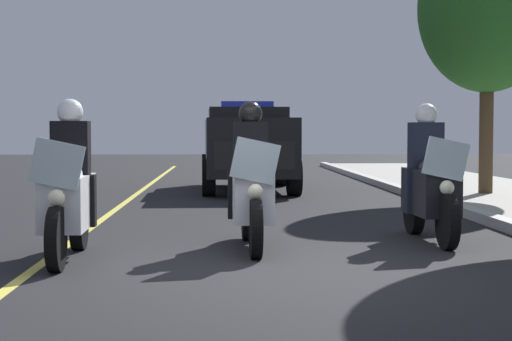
% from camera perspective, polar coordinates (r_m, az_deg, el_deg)
% --- Properties ---
extents(ground_plane, '(80.00, 80.00, 0.00)m').
position_cam_1_polar(ground_plane, '(8.10, 0.52, -6.99)').
color(ground_plane, black).
extents(lane_stripe_center, '(48.00, 0.12, 0.01)m').
position_cam_1_polar(lane_stripe_center, '(8.31, -15.41, -6.83)').
color(lane_stripe_center, '#E0D14C').
rests_on(lane_stripe_center, ground).
extents(police_motorcycle_lead_left, '(2.14, 0.57, 1.72)m').
position_cam_1_polar(police_motorcycle_lead_left, '(8.95, -12.89, -1.62)').
color(police_motorcycle_lead_left, black).
rests_on(police_motorcycle_lead_left, ground).
extents(police_motorcycle_lead_right, '(2.14, 0.57, 1.72)m').
position_cam_1_polar(police_motorcycle_lead_right, '(9.56, -0.32, -1.28)').
color(police_motorcycle_lead_right, black).
rests_on(police_motorcycle_lead_right, ground).
extents(police_motorcycle_trailing, '(2.14, 0.57, 1.72)m').
position_cam_1_polar(police_motorcycle_trailing, '(10.41, 11.95, -1.01)').
color(police_motorcycle_trailing, black).
rests_on(police_motorcycle_trailing, ground).
extents(police_suv, '(4.95, 2.18, 2.05)m').
position_cam_1_polar(police_suv, '(18.82, -0.60, 1.83)').
color(police_suv, black).
rests_on(police_suv, ground).
extents(tree_far_back, '(2.82, 2.82, 5.51)m').
position_cam_1_polar(tree_far_back, '(17.59, 15.78, 10.80)').
color(tree_far_back, '#4C3823').
rests_on(tree_far_back, sidewalk_strip).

